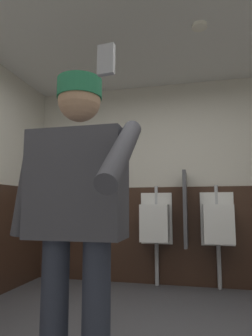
{
  "coord_description": "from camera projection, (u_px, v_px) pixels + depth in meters",
  "views": [
    {
      "loc": [
        0.36,
        -1.89,
        0.98
      ],
      "look_at": [
        -0.12,
        0.14,
        1.25
      ],
      "focal_mm": 31.55,
      "sensor_mm": 36.0,
      "label": 1
    }
  ],
  "objects": [
    {
      "name": "urinal_middle",
      "position": [
        218.0,
        223.0,
        3.51
      ],
      "size": [
        0.4,
        0.34,
        1.24
      ],
      "color": "white",
      "rests_on": "ground_plane"
    },
    {
      "name": "privacy_divider_panel",
      "position": [
        185.0,
        209.0,
        3.55
      ],
      "size": [
        0.04,
        0.4,
        0.9
      ],
      "primitive_type": "cube",
      "color": "#4C4C51"
    },
    {
      "name": "person",
      "position": [
        77.0,
        204.0,
        1.51
      ],
      "size": [
        0.71,
        0.6,
        1.66
      ],
      "color": "#2D3342",
      "rests_on": "ground_plane"
    },
    {
      "name": "cell_phone",
      "position": [
        106.0,
        60.0,
        1.02
      ],
      "size": [
        0.06,
        0.03,
        0.11
      ],
      "primitive_type": "cube",
      "rotation": [
        -0.04,
        0.0,
        -0.1
      ],
      "color": "#A5A8B2"
    },
    {
      "name": "wall_back",
      "position": [
        167.0,
        181.0,
        3.93
      ],
      "size": [
        4.22,
        0.12,
        2.62
      ],
      "primitive_type": "cube",
      "color": "beige",
      "rests_on": "ground_plane"
    },
    {
      "name": "downlight_far",
      "position": [
        199.0,
        26.0,
        2.69
      ],
      "size": [
        0.14,
        0.14,
        0.03
      ],
      "primitive_type": "cylinder",
      "color": "white"
    },
    {
      "name": "wainscot_band_back",
      "position": [
        168.0,
        235.0,
        3.77
      ],
      "size": [
        3.62,
        0.03,
        1.22
      ],
      "primitive_type": "cube",
      "color": "#382319",
      "rests_on": "ground_plane"
    },
    {
      "name": "urinal_left",
      "position": [
        155.0,
        222.0,
        3.68
      ],
      "size": [
        0.4,
        0.34,
        1.24
      ],
      "color": "white",
      "rests_on": "ground_plane"
    }
  ]
}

